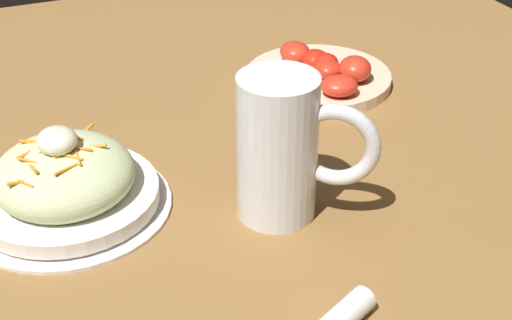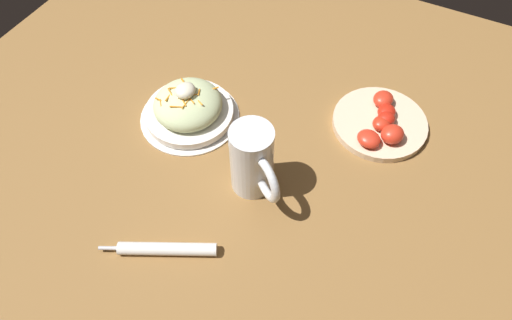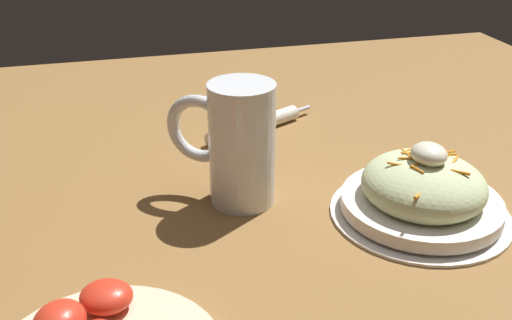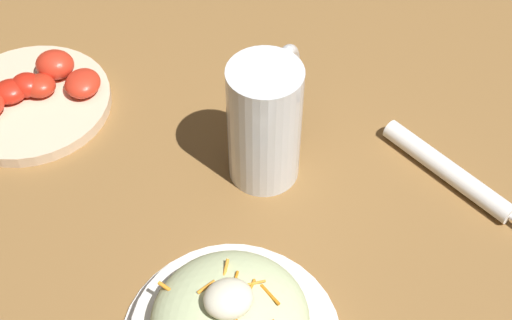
# 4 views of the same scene
# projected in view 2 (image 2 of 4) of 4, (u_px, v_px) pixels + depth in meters

# --- Properties ---
(ground_plane) EXTENTS (1.43, 1.43, 0.00)m
(ground_plane) POSITION_uv_depth(u_px,v_px,m) (229.00, 155.00, 0.99)
(ground_plane) COLOR olive
(salad_plate) EXTENTS (0.22, 0.22, 0.10)m
(salad_plate) POSITION_uv_depth(u_px,v_px,m) (189.00, 108.00, 1.02)
(salad_plate) COLOR white
(salad_plate) RESTS_ON ground_plane
(beer_mug) EXTENTS (0.11, 0.13, 0.16)m
(beer_mug) POSITION_uv_depth(u_px,v_px,m) (253.00, 163.00, 0.88)
(beer_mug) COLOR white
(beer_mug) RESTS_ON ground_plane
(napkin_roll) EXTENTS (0.11, 0.20, 0.02)m
(napkin_roll) POSITION_uv_depth(u_px,v_px,m) (166.00, 249.00, 0.85)
(napkin_roll) COLOR white
(napkin_roll) RESTS_ON ground_plane
(tomato_plate) EXTENTS (0.21, 0.21, 0.05)m
(tomato_plate) POSITION_uv_depth(u_px,v_px,m) (381.00, 123.00, 1.02)
(tomato_plate) COLOR beige
(tomato_plate) RESTS_ON ground_plane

